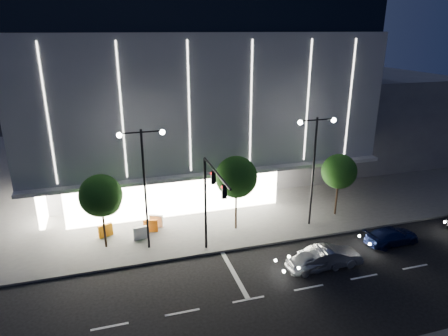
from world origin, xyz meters
TOP-DOWN VIEW (x-y plane):
  - ground at (0.00, 0.00)m, footprint 160.00×160.00m
  - sidewalk_museum at (5.00, 24.00)m, footprint 70.00×40.00m
  - museum at (2.98, 22.31)m, footprint 30.00×25.80m
  - annex_building at (26.00, 24.00)m, footprint 16.00×20.00m
  - traffic_mast at (1.00, 3.34)m, footprint 0.33×5.89m
  - street_lamp_west at (-3.00, 6.00)m, footprint 3.16×0.36m
  - street_lamp_east at (10.00, 6.00)m, footprint 3.16×0.36m
  - tree_left at (-5.97, 7.02)m, footprint 3.02×3.02m
  - tree_mid at (4.03, 7.02)m, footprint 3.25×3.25m
  - tree_right at (13.03, 7.02)m, footprint 2.91×2.91m
  - car_lead at (7.29, 0.25)m, footprint 3.92×1.73m
  - car_second at (8.50, 0.31)m, footprint 4.33×1.61m
  - car_third at (14.50, 1.62)m, footprint 4.40×2.07m
  - barrier_a at (-5.98, 8.59)m, footprint 1.11×0.66m
  - barrier_b at (-2.04, 9.10)m, footprint 1.10×0.69m
  - barrier_c at (-2.59, 8.37)m, footprint 1.13×0.45m
  - barrier_d at (-3.45, 7.44)m, footprint 1.13×0.42m

SIDE VIEW (x-z plane):
  - ground at x=0.00m, z-range 0.00..0.00m
  - sidewalk_museum at x=5.00m, z-range 0.00..0.15m
  - car_third at x=14.50m, z-range 0.00..1.24m
  - barrier_a at x=-5.98m, z-range 0.15..1.15m
  - barrier_b at x=-2.04m, z-range 0.15..1.15m
  - barrier_c at x=-2.59m, z-range 0.15..1.15m
  - barrier_d at x=-3.45m, z-range 0.15..1.15m
  - car_lead at x=7.29m, z-range 0.00..1.31m
  - car_second at x=8.50m, z-range 0.00..1.42m
  - tree_right at x=13.03m, z-range 1.13..6.64m
  - tree_left at x=-5.97m, z-range 1.17..6.90m
  - tree_mid at x=4.03m, z-range 1.26..7.41m
  - annex_building at x=26.00m, z-range 0.00..10.00m
  - traffic_mast at x=1.00m, z-range 1.49..8.56m
  - street_lamp_west at x=-3.00m, z-range 1.46..10.46m
  - street_lamp_east at x=10.00m, z-range 1.46..10.46m
  - museum at x=2.98m, z-range 0.27..18.27m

